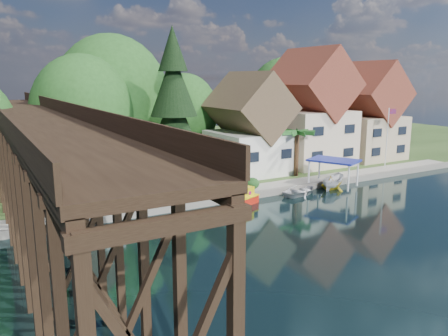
{
  "coord_description": "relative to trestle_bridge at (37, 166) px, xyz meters",
  "views": [
    {
      "loc": [
        -19.19,
        -23.93,
        10.74
      ],
      "look_at": [
        -1.93,
        6.0,
        3.63
      ],
      "focal_mm": 35.0,
      "sensor_mm": 36.0,
      "label": 1
    }
  ],
  "objects": [
    {
      "name": "boat_canopy",
      "position": [
        27.15,
        1.93,
        -4.08
      ],
      "size": [
        4.78,
        5.48,
        2.95
      ],
      "color": "white",
      "rests_on": "ground"
    },
    {
      "name": "promenade",
      "position": [
        22.0,
        4.13,
        -4.82
      ],
      "size": [
        50.0,
        2.6,
        0.06
      ],
      "primitive_type": "cube",
      "color": "gray",
      "rests_on": "bank"
    },
    {
      "name": "tugboat",
      "position": [
        16.59,
        1.76,
        -4.75
      ],
      "size": [
        3.09,
        2.37,
        1.99
      ],
      "color": "red",
      "rests_on": "ground"
    },
    {
      "name": "flagpole",
      "position": [
        37.75,
        4.39,
        -0.57
      ],
      "size": [
        1.09,
        0.2,
        6.98
      ],
      "color": "white",
      "rests_on": "bank"
    },
    {
      "name": "ground",
      "position": [
        16.0,
        -5.17,
        -5.35
      ],
      "size": [
        140.0,
        140.0,
        0.0
      ],
      "primitive_type": "plane",
      "color": "black",
      "rests_on": "ground"
    },
    {
      "name": "house_left",
      "position": [
        23.0,
        10.83,
        -0.21
      ],
      "size": [
        7.64,
        8.64,
        11.02
      ],
      "color": "white",
      "rests_on": "bank"
    },
    {
      "name": "house_right",
      "position": [
        41.0,
        10.83,
        0.43
      ],
      "size": [
        8.15,
        8.64,
        12.45
      ],
      "color": "tan",
      "rests_on": "bank"
    },
    {
      "name": "boat_yellow",
      "position": [
        26.84,
        1.73,
        -4.61
      ],
      "size": [
        2.89,
        2.52,
        1.48
      ],
      "primitive_type": "imported",
      "rotation": [
        0.0,
        0.0,
        1.61
      ],
      "color": "yellow",
      "rests_on": "ground"
    },
    {
      "name": "seawall",
      "position": [
        20.0,
        2.83,
        -5.04
      ],
      "size": [
        60.0,
        0.4,
        0.62
      ],
      "primitive_type": "cube",
      "color": "slate",
      "rests_on": "ground"
    },
    {
      "name": "trestle_bridge",
      "position": [
        0.0,
        0.0,
        0.0
      ],
      "size": [
        4.12,
        44.18,
        9.3
      ],
      "color": "black",
      "rests_on": "ground"
    },
    {
      "name": "bg_trees",
      "position": [
        17.0,
        16.08,
        1.94
      ],
      "size": [
        49.9,
        13.3,
        10.57
      ],
      "color": "#382314",
      "rests_on": "bank"
    },
    {
      "name": "shed",
      "position": [
        5.0,
        9.33,
        -1.52
      ],
      "size": [
        5.09,
        5.4,
        7.85
      ],
      "color": "white",
      "rests_on": "bank"
    },
    {
      "name": "house_center",
      "position": [
        32.0,
        11.33,
        1.07
      ],
      "size": [
        8.65,
        9.18,
        13.89
      ],
      "color": "beige",
      "rests_on": "bank"
    },
    {
      "name": "boat_white_a",
      "position": [
        23.08,
        1.89,
        -4.91
      ],
      "size": [
        4.87,
        4.01,
        0.88
      ],
      "primitive_type": "imported",
      "rotation": [
        0.0,
        0.0,
        1.83
      ],
      "color": "silver",
      "rests_on": "ground"
    },
    {
      "name": "bank",
      "position": [
        16.0,
        28.83,
        -5.1
      ],
      "size": [
        140.0,
        52.0,
        0.5
      ],
      "primitive_type": "cube",
      "color": "#2C471C",
      "rests_on": "ground"
    },
    {
      "name": "palm_tree",
      "position": [
        26.28,
        6.57,
        -0.32
      ],
      "size": [
        4.48,
        4.48,
        5.19
      ],
      "color": "#382314",
      "rests_on": "bank"
    },
    {
      "name": "shrubs",
      "position": [
        11.4,
        4.09,
        -4.12
      ],
      "size": [
        15.76,
        2.47,
        1.7
      ],
      "color": "#184117",
      "rests_on": "bank"
    },
    {
      "name": "conifer",
      "position": [
        13.53,
        9.45,
        2.41
      ],
      "size": [
        6.12,
        6.12,
        15.07
      ],
      "color": "#382314",
      "rests_on": "bank"
    }
  ]
}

